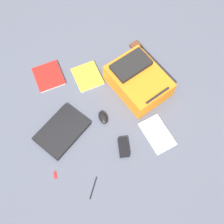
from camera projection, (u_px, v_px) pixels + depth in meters
name	position (u px, v px, depth m)	size (l,w,h in m)	color
ground_plane	(105.00, 110.00, 2.08)	(3.53, 3.53, 0.00)	#4C5160
backpack	(138.00, 80.00, 2.08)	(0.44, 0.51, 0.20)	orange
laptop	(62.00, 131.00, 1.99)	(0.44, 0.39, 0.03)	black
book_blue	(157.00, 134.00, 1.99)	(0.19, 0.28, 0.01)	silver
book_comic	(87.00, 77.00, 2.18)	(0.20, 0.23, 0.02)	silver
book_manual	(49.00, 76.00, 2.18)	(0.21, 0.24, 0.02)	silver
computer_mouse	(103.00, 117.00, 2.03)	(0.06, 0.11, 0.04)	black
power_brick	(124.00, 147.00, 1.94)	(0.07, 0.14, 0.03)	black
pen_black	(93.00, 188.00, 1.84)	(0.01, 0.01, 0.15)	black
earbud_pouch	(136.00, 46.00, 2.30)	(0.08, 0.08, 0.03)	#59331E
usb_stick	(55.00, 175.00, 1.87)	(0.02, 0.05, 0.01)	#B21919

